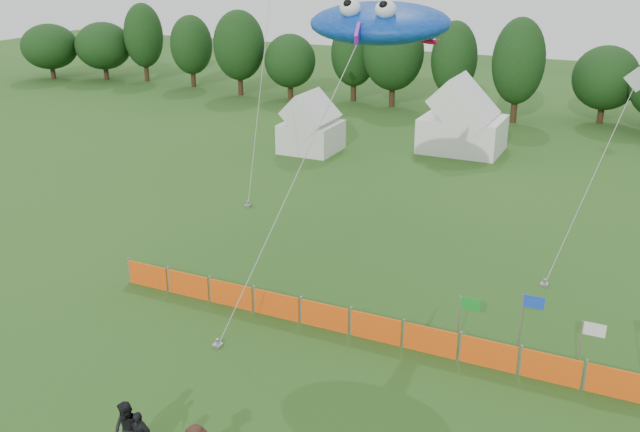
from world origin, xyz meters
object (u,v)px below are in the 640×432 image
at_px(tent_right, 463,123).
at_px(stingray_kite, 384,23).
at_px(spectator_b, 127,432).
at_px(tent_left, 311,128).
at_px(barrier_fence, 350,322).

bearing_deg(tent_right, stingray_kite, -84.43).
relative_size(spectator_b, stingray_kite, 0.13).
bearing_deg(tent_left, tent_right, 25.50).
bearing_deg(tent_right, tent_left, -154.50).
height_order(tent_right, spectator_b, tent_right).
distance_m(tent_right, barrier_fence, 26.11).
bearing_deg(tent_right, barrier_fence, -83.89).
bearing_deg(tent_right, spectator_b, -90.03).
bearing_deg(spectator_b, tent_right, 104.30).
distance_m(tent_left, barrier_fence, 24.67).
distance_m(barrier_fence, spectator_b, 9.17).
bearing_deg(stingray_kite, tent_left, 123.54).
bearing_deg(stingray_kite, barrier_fence, -81.23).
xyz_separation_m(tent_right, barrier_fence, (2.78, -25.93, -1.44)).
xyz_separation_m(barrier_fence, stingray_kite, (-0.67, 4.34, 10.03)).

